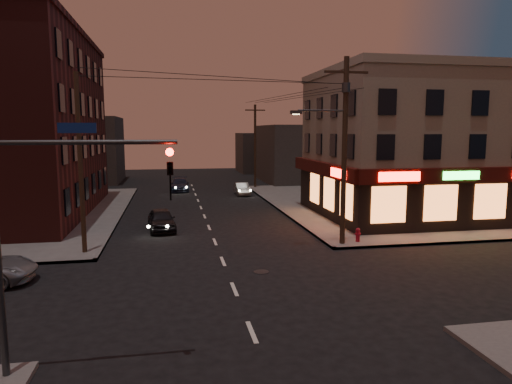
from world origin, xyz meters
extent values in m
plane|color=black|center=(0.00, 0.00, 0.00)|extent=(120.00, 120.00, 0.00)
cube|color=#514F4C|center=(18.00, 19.00, 0.07)|extent=(24.00, 28.00, 0.15)
cube|color=gray|center=(16.00, 13.50, 5.15)|extent=(15.00, 12.00, 10.00)
cube|color=gray|center=(16.00, 13.50, 10.40)|extent=(15.20, 12.20, 0.50)
cube|color=black|center=(16.00, 7.55, 1.85)|extent=(15.12, 0.25, 3.40)
cube|color=black|center=(8.55, 13.50, 1.85)|extent=(0.25, 12.12, 3.40)
cube|color=#3C0E09|center=(16.00, 7.25, 3.65)|extent=(15.60, 0.50, 0.90)
cube|color=#3C0E09|center=(8.25, 13.50, 3.65)|extent=(0.50, 12.60, 0.90)
cube|color=#FF140C|center=(10.70, 6.98, 3.65)|extent=(2.60, 0.06, 0.55)
cube|color=#26FF3F|center=(14.70, 6.98, 3.65)|extent=(2.40, 0.06, 0.50)
cube|color=#FF140C|center=(7.98, 9.70, 3.65)|extent=(0.06, 2.60, 0.55)
cube|color=orange|center=(15.40, 7.40, 1.95)|extent=(12.40, 0.08, 2.20)
cube|color=orange|center=(8.40, 12.50, 1.95)|extent=(0.08, 8.40, 2.20)
cube|color=#441816|center=(-14.50, 19.00, 6.65)|extent=(12.00, 20.00, 13.00)
cube|color=#3F3D3A|center=(14.00, 38.00, 3.50)|extent=(10.00, 12.00, 7.00)
cube|color=#3F3D3A|center=(-13.00, 42.00, 4.00)|extent=(9.00, 10.00, 8.00)
cube|color=#3F3D3A|center=(12.00, 52.00, 3.00)|extent=(8.00, 8.00, 6.00)
cylinder|color=#382619|center=(6.80, 5.80, 5.15)|extent=(0.28, 0.28, 10.00)
cube|color=#382619|center=(6.80, 5.80, 9.35)|extent=(2.40, 0.12, 0.12)
cylinder|color=#333538|center=(6.80, 5.80, 8.55)|extent=(0.44, 0.44, 0.50)
cylinder|color=#333538|center=(5.50, 5.80, 7.35)|extent=(2.60, 0.10, 0.10)
cube|color=#333538|center=(4.10, 5.80, 7.25)|extent=(0.60, 0.25, 0.18)
cube|color=#FFD88C|center=(4.10, 5.80, 7.15)|extent=(0.35, 0.15, 0.04)
cylinder|color=#382619|center=(6.80, 32.00, 4.65)|extent=(0.26, 0.26, 9.00)
cylinder|color=#382619|center=(-6.80, 6.50, 4.65)|extent=(0.24, 0.24, 9.00)
cylinder|color=#333538|center=(-4.40, -5.60, 6.00)|extent=(4.40, 0.12, 0.12)
imported|color=black|center=(-2.40, -5.60, 5.50)|extent=(0.16, 0.20, 1.00)
sphere|color=#FF0C05|center=(-2.40, -5.72, 5.75)|extent=(0.20, 0.20, 0.20)
cube|color=navy|center=(-4.60, -5.60, 6.35)|extent=(0.90, 0.05, 0.25)
imported|color=black|center=(-3.04, 11.76, 0.68)|extent=(1.99, 4.15, 1.37)
imported|color=#64625E|center=(4.54, 26.98, 0.60)|extent=(1.28, 3.64, 1.20)
imported|color=#1A2034|center=(-1.45, 31.15, 0.67)|extent=(1.99, 4.67, 1.34)
cylinder|color=maroon|center=(7.80, 6.00, 0.46)|extent=(0.25, 0.25, 0.62)
sphere|color=maroon|center=(7.80, 6.00, 0.81)|extent=(0.25, 0.25, 0.25)
cylinder|color=maroon|center=(7.80, 6.00, 0.59)|extent=(0.34, 0.15, 0.12)
cylinder|color=maroon|center=(7.80, 6.00, 0.59)|extent=(0.15, 0.34, 0.12)
camera|label=1|loc=(-2.38, -17.40, 6.27)|focal=32.00mm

